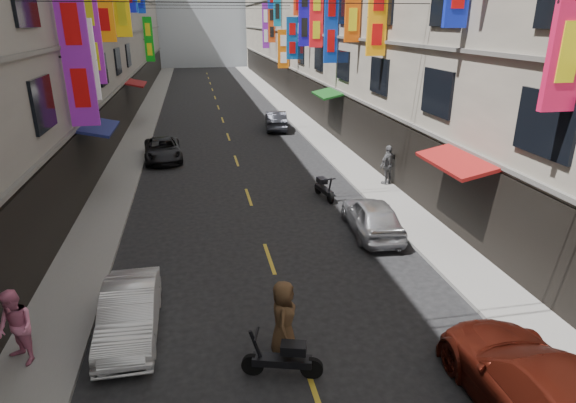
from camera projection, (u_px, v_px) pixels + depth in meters
name	position (u px, v px, depth m)	size (l,w,h in m)	color
sidewalk_left	(144.00, 122.00, 36.81)	(2.00, 90.00, 0.12)	slate
sidewalk_right	(297.00, 117.00, 38.94)	(2.00, 90.00, 0.12)	slate
street_awnings	(214.00, 122.00, 21.91)	(13.99, 35.20, 0.41)	#165317
lane_markings	(225.00, 128.00, 35.14)	(0.12, 80.20, 0.01)	gold
scooter_crossing	(283.00, 359.00, 10.47)	(1.76, 0.72, 1.14)	black
scooter_far_right	(324.00, 189.00, 21.09)	(0.60, 1.79, 1.14)	black
car_left_mid	(130.00, 313.00, 11.83)	(1.30, 3.72, 1.23)	silver
car_left_far	(163.00, 150.00, 26.83)	(1.97, 4.28, 1.19)	black
car_right_near	(544.00, 394.00, 9.03)	(2.16, 5.32, 1.54)	#50170D
car_right_mid	(372.00, 216.00, 17.52)	(1.59, 3.96, 1.35)	#B4B5B9
car_right_far	(276.00, 120.00, 34.37)	(1.41, 4.04, 1.33)	#27282E
pedestrian_lfar	(16.00, 328.00, 10.56)	(0.88, 0.60, 1.80)	pink
pedestrian_rfar	(388.00, 165.00, 22.41)	(1.09, 0.62, 1.86)	#5D5D60
pedestrian_crossing	(284.00, 319.00, 11.04)	(0.92, 0.63, 1.88)	#4C341E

